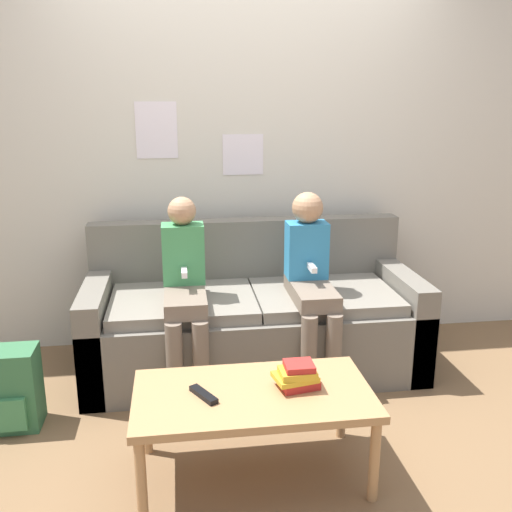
{
  "coord_description": "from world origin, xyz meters",
  "views": [
    {
      "loc": [
        -0.44,
        -2.74,
        1.65
      ],
      "look_at": [
        0.0,
        0.39,
        0.76
      ],
      "focal_mm": 40.0,
      "sensor_mm": 36.0,
      "label": 1
    }
  ],
  "objects_px": {
    "person_left": "(185,286)",
    "person_right": "(311,277)",
    "couch": "(253,321)",
    "backpack": "(8,390)",
    "coffee_table": "(253,401)",
    "tv_remote": "(204,395)"
  },
  "relations": [
    {
      "from": "person_right",
      "to": "coffee_table",
      "type": "bearing_deg",
      "value": -117.58
    },
    {
      "from": "person_left",
      "to": "person_right",
      "type": "distance_m",
      "value": 0.73
    },
    {
      "from": "coffee_table",
      "to": "person_right",
      "type": "distance_m",
      "value": 1.03
    },
    {
      "from": "couch",
      "to": "tv_remote",
      "type": "xyz_separation_m",
      "value": [
        -0.36,
        -1.09,
        0.13
      ]
    },
    {
      "from": "person_left",
      "to": "backpack",
      "type": "xyz_separation_m",
      "value": [
        -0.92,
        -0.32,
        -0.41
      ]
    },
    {
      "from": "couch",
      "to": "backpack",
      "type": "bearing_deg",
      "value": -158.72
    },
    {
      "from": "person_right",
      "to": "backpack",
      "type": "xyz_separation_m",
      "value": [
        -1.65,
        -0.32,
        -0.43
      ]
    },
    {
      "from": "couch",
      "to": "backpack",
      "type": "distance_m",
      "value": 1.43
    },
    {
      "from": "person_left",
      "to": "tv_remote",
      "type": "bearing_deg",
      "value": -86.46
    },
    {
      "from": "backpack",
      "to": "coffee_table",
      "type": "bearing_deg",
      "value": -25.31
    },
    {
      "from": "coffee_table",
      "to": "backpack",
      "type": "distance_m",
      "value": 1.32
    },
    {
      "from": "coffee_table",
      "to": "person_left",
      "type": "bearing_deg",
      "value": 107.12
    },
    {
      "from": "tv_remote",
      "to": "backpack",
      "type": "distance_m",
      "value": 1.15
    },
    {
      "from": "coffee_table",
      "to": "couch",
      "type": "bearing_deg",
      "value": 82.31
    },
    {
      "from": "couch",
      "to": "tv_remote",
      "type": "height_order",
      "value": "couch"
    },
    {
      "from": "couch",
      "to": "coffee_table",
      "type": "bearing_deg",
      "value": -97.69
    },
    {
      "from": "person_left",
      "to": "person_right",
      "type": "bearing_deg",
      "value": 0.42
    },
    {
      "from": "tv_remote",
      "to": "backpack",
      "type": "bearing_deg",
      "value": 119.49
    },
    {
      "from": "person_left",
      "to": "backpack",
      "type": "distance_m",
      "value": 1.05
    },
    {
      "from": "person_left",
      "to": "tv_remote",
      "type": "xyz_separation_m",
      "value": [
        0.06,
        -0.89,
        -0.19
      ]
    },
    {
      "from": "couch",
      "to": "person_right",
      "type": "distance_m",
      "value": 0.5
    },
    {
      "from": "person_right",
      "to": "couch",
      "type": "bearing_deg",
      "value": 147.84
    }
  ]
}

